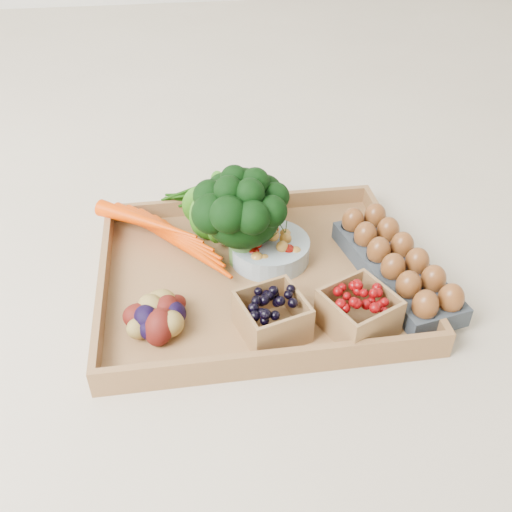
{
  "coord_description": "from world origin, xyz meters",
  "views": [
    {
      "loc": [
        -0.11,
        -0.79,
        0.67
      ],
      "look_at": [
        0.0,
        0.0,
        0.06
      ],
      "focal_mm": 40.0,
      "sensor_mm": 36.0,
      "label": 1
    }
  ],
  "objects": [
    {
      "name": "tray",
      "position": [
        0.0,
        0.0,
        0.01
      ],
      "size": [
        0.55,
        0.45,
        0.01
      ],
      "primitive_type": "cube",
      "color": "olive",
      "rests_on": "ground"
    },
    {
      "name": "carrots",
      "position": [
        -0.13,
        0.1,
        0.04
      ],
      "size": [
        0.22,
        0.16,
        0.05
      ],
      "primitive_type": null,
      "color": "#E63D00",
      "rests_on": "tray"
    },
    {
      "name": "egg_carton",
      "position": [
        0.25,
        -0.04,
        0.03
      ],
      "size": [
        0.16,
        0.31,
        0.04
      ],
      "primitive_type": "cube",
      "rotation": [
        0.0,
        0.0,
        0.19
      ],
      "color": "#343A43",
      "rests_on": "tray"
    },
    {
      "name": "lettuce",
      "position": [
        -0.02,
        0.15,
        0.08
      ],
      "size": [
        0.13,
        0.13,
        0.13
      ],
      "primitive_type": "sphere",
      "color": "#1F590E",
      "rests_on": "tray"
    },
    {
      "name": "potatoes",
      "position": [
        -0.18,
        -0.11,
        0.05
      ],
      "size": [
        0.12,
        0.12,
        0.07
      ],
      "primitive_type": null,
      "color": "#440E0A",
      "rests_on": "tray"
    },
    {
      "name": "ground",
      "position": [
        0.0,
        0.0,
        0.0
      ],
      "size": [
        4.0,
        4.0,
        0.0
      ],
      "primitive_type": "plane",
      "color": "beige",
      "rests_on": "ground"
    },
    {
      "name": "punnet_blackberry",
      "position": [
        0.0,
        -0.14,
        0.05
      ],
      "size": [
        0.12,
        0.12,
        0.07
      ],
      "primitive_type": "cube",
      "rotation": [
        0.0,
        0.0,
        0.29
      ],
      "color": "black",
      "rests_on": "tray"
    },
    {
      "name": "punnet_raspberry",
      "position": [
        0.14,
        -0.15,
        0.05
      ],
      "size": [
        0.13,
        0.13,
        0.07
      ],
      "primitive_type": "cube",
      "rotation": [
        0.0,
        0.0,
        0.42
      ],
      "color": "#660406",
      "rests_on": "tray"
    },
    {
      "name": "broccoli",
      "position": [
        -0.02,
        0.04,
        0.08
      ],
      "size": [
        0.17,
        0.17,
        0.14
      ],
      "primitive_type": null,
      "color": "black",
      "rests_on": "tray"
    },
    {
      "name": "cherry_bowl",
      "position": [
        0.03,
        0.05,
        0.03
      ],
      "size": [
        0.15,
        0.15,
        0.04
      ],
      "primitive_type": "cylinder",
      "color": "#8C9EA5",
      "rests_on": "tray"
    }
  ]
}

